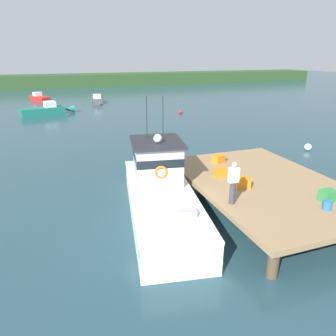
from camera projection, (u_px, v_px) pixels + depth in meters
The scene contains 16 objects.
ground_plane at pixel (161, 225), 12.62m from camera, with size 200.00×200.00×0.00m, color #23424C.
dock at pixel (265, 184), 13.77m from camera, with size 6.00×9.00×1.20m.
main_fishing_boat at pixel (159, 190), 13.35m from camera, with size 3.85×9.97×4.80m.
crate_single_far at pixel (243, 182), 13.12m from camera, with size 0.60×0.44×0.41m, color orange.
crate_single_by_cleat at pixel (328, 196), 11.86m from camera, with size 0.60×0.44×0.43m, color #2D8442.
crate_stack_near_edge at pixel (221, 172), 14.28m from camera, with size 0.60×0.44×0.37m, color orange.
crate_stack_mid_dock at pixel (218, 159), 16.13m from camera, with size 0.60×0.44×0.39m, color orange.
bait_bucket at pixel (327, 205), 11.21m from camera, with size 0.32×0.32×0.34m, color #2866B2.
deckhand_by_the_boat at pixel (233, 182), 11.44m from camera, with size 0.36×0.22×1.63m.
moored_boat_near_channel at pixel (39, 98), 45.66m from camera, with size 3.03×4.92×1.27m.
moored_boat_far_left at pixel (47, 110), 35.32m from camera, with size 5.95×2.53×1.49m.
moored_boat_outer_mooring at pixel (97, 100), 43.80m from camera, with size 1.61×5.04×1.27m.
mooring_buoy_channel_marker at pixel (308, 147), 22.24m from camera, with size 0.50×0.50×0.50m, color silver.
mooring_buoy_outer at pixel (202, 158), 20.09m from camera, with size 0.38×0.38×0.38m, color red.
mooring_buoy_spare_mooring at pixel (181, 112), 36.05m from camera, with size 0.43×0.43×0.43m, color red.
far_shoreline at pixel (69, 80), 67.07m from camera, with size 120.00×8.00×2.40m, color #284723.
Camera 1 is at (-3.49, -10.52, 6.44)m, focal length 33.60 mm.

